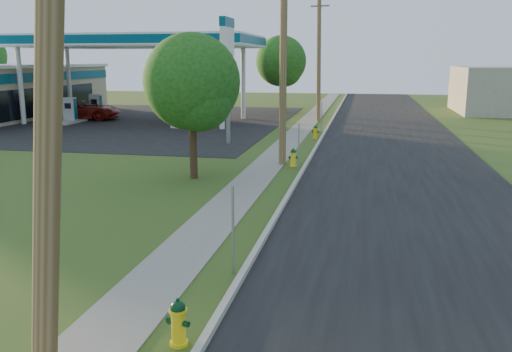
{
  "coord_description": "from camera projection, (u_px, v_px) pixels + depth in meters",
  "views": [
    {
      "loc": [
        2.96,
        -6.74,
        4.64
      ],
      "look_at": [
        0.0,
        8.0,
        1.4
      ],
      "focal_mm": 38.0,
      "sensor_mm": 36.0,
      "label": 1
    }
  ],
  "objects": [
    {
      "name": "utility_pole_far",
      "position": [
        319.0,
        57.0,
        40.65
      ],
      "size": [
        1.4,
        0.32,
        9.5
      ],
      "color": "brown",
      "rests_on": "ground"
    },
    {
      "name": "gas_canopy",
      "position": [
        135.0,
        42.0,
        40.12
      ],
      "size": [
        18.18,
        9.18,
        6.4
      ],
      "color": "silver",
      "rests_on": "ground"
    },
    {
      "name": "car_red",
      "position": [
        83.0,
        110.0,
        42.39
      ],
      "size": [
        5.96,
        3.43,
        1.56
      ],
      "primitive_type": "imported",
      "rotation": [
        0.0,
        0.0,
        1.73
      ],
      "color": "maroon",
      "rests_on": "ground"
    },
    {
      "name": "road",
      "position": [
        411.0,
        213.0,
        16.72
      ],
      "size": [
        8.0,
        120.0,
        0.02
      ],
      "primitive_type": "cube",
      "color": "black",
      "rests_on": "ground"
    },
    {
      "name": "price_pylon",
      "position": [
        227.0,
        45.0,
        29.29
      ],
      "size": [
        0.34,
        2.04,
        6.85
      ],
      "color": "gray",
      "rests_on": "ground"
    },
    {
      "name": "sign_post_far",
      "position": [
        322.0,
        117.0,
        34.78
      ],
      "size": [
        0.05,
        0.04,
        2.0
      ],
      "primitive_type": "cube",
      "color": "gray",
      "rests_on": "ground"
    },
    {
      "name": "hydrant_near",
      "position": [
        178.0,
        323.0,
        8.91
      ],
      "size": [
        0.43,
        0.38,
        0.83
      ],
      "color": "yellow",
      "rests_on": "ground"
    },
    {
      "name": "fuel_pump_sw",
      "position": [
        96.0,
        109.0,
        44.0
      ],
      "size": [
        1.2,
        3.2,
        1.9
      ],
      "color": "#AAA69A",
      "rests_on": "ground"
    },
    {
      "name": "curb",
      "position": [
        283.0,
        204.0,
        17.48
      ],
      "size": [
        0.15,
        120.0,
        0.15
      ],
      "primitive_type": "cube",
      "color": "#AAA69A",
      "rests_on": "ground"
    },
    {
      "name": "tree_verge",
      "position": [
        194.0,
        86.0,
        20.77
      ],
      "size": [
        3.75,
        3.75,
        5.68
      ],
      "color": "#312216",
      "rests_on": "ground"
    },
    {
      "name": "sidewalk",
      "position": [
        231.0,
        203.0,
        17.83
      ],
      "size": [
        1.5,
        120.0,
        0.03
      ],
      "primitive_type": "cube",
      "color": "gray",
      "rests_on": "ground"
    },
    {
      "name": "sign_post_mid",
      "position": [
        299.0,
        147.0,
        23.08
      ],
      "size": [
        0.05,
        0.04,
        2.0
      ],
      "primitive_type": "cube",
      "color": "gray",
      "rests_on": "ground"
    },
    {
      "name": "utility_pole_mid",
      "position": [
        283.0,
        52.0,
        23.37
      ],
      "size": [
        1.4,
        0.32,
        9.8
      ],
      "color": "brown",
      "rests_on": "ground"
    },
    {
      "name": "fuel_pump_ne",
      "position": [
        186.0,
        116.0,
        38.43
      ],
      "size": [
        1.2,
        3.2,
        1.9
      ],
      "color": "#AAA69A",
      "rests_on": "ground"
    },
    {
      "name": "hydrant_mid",
      "position": [
        293.0,
        158.0,
        23.87
      ],
      "size": [
        0.42,
        0.38,
        0.82
      ],
      "color": "yellow",
      "rests_on": "ground"
    },
    {
      "name": "sign_post_near",
      "position": [
        233.0,
        230.0,
        11.77
      ],
      "size": [
        0.05,
        0.04,
        2.0
      ],
      "primitive_type": "cube",
      "color": "gray",
      "rests_on": "ground"
    },
    {
      "name": "forecourt",
      "position": [
        114.0,
        121.0,
        41.75
      ],
      "size": [
        26.0,
        28.0,
        0.02
      ],
      "primitive_type": "cube",
      "color": "black",
      "rests_on": "ground"
    },
    {
      "name": "utility_pole_near",
      "position": [
        49.0,
        45.0,
        6.15
      ],
      "size": [
        1.4,
        0.32,
        9.48
      ],
      "color": "brown",
      "rests_on": "ground"
    },
    {
      "name": "fuel_pump_nw",
      "position": [
        70.0,
        113.0,
        40.16
      ],
      "size": [
        1.2,
        3.2,
        1.9
      ],
      "color": "#AAA69A",
      "rests_on": "ground"
    },
    {
      "name": "hydrant_far",
      "position": [
        316.0,
        132.0,
        32.27
      ],
      "size": [
        0.43,
        0.39,
        0.84
      ],
      "color": "yellow",
      "rests_on": "ground"
    },
    {
      "name": "fuel_pump_se",
      "position": [
        202.0,
        111.0,
        42.27
      ],
      "size": [
        1.2,
        3.2,
        1.9
      ],
      "color": "#AAA69A",
      "rests_on": "ground"
    },
    {
      "name": "tree_lot",
      "position": [
        282.0,
        63.0,
        47.6
      ],
      "size": [
        4.44,
        4.44,
        6.72
      ],
      "color": "#312216",
      "rests_on": "ground"
    },
    {
      "name": "car_silver",
      "position": [
        197.0,
        113.0,
        40.57
      ],
      "size": [
        4.47,
        2.78,
        1.42
      ],
      "primitive_type": "imported",
      "rotation": [
        0.0,
        0.0,
        1.85
      ],
      "color": "#B3B6BC",
      "rests_on": "ground"
    }
  ]
}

